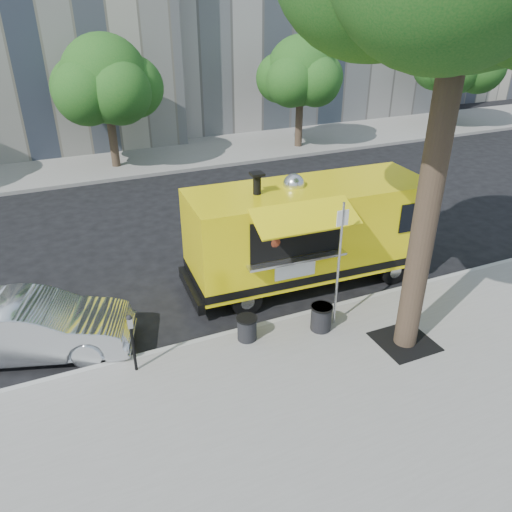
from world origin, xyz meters
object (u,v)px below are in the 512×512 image
Objects in this scene: far_tree_b at (105,79)px; food_truck at (308,231)px; far_tree_c at (301,71)px; trash_bin_right at (321,317)px; parking_meter at (132,336)px; sedan at (33,327)px; sign_post at (339,258)px; trash_bin_left at (247,327)px; far_tree_d at (461,57)px.

food_truck is (2.97, -12.13, -2.32)m from far_tree_b.
far_tree_c reaches higher than trash_bin_right.
trash_bin_right is (4.15, -0.28, -0.51)m from parking_meter.
sedan is (-1.80, 1.59, -0.31)m from parking_meter.
far_tree_b is at bearing 81.90° from parking_meter.
sign_post is at bearing -98.34° from food_truck.
trash_bin_left is (-2.08, 0.25, -1.40)m from sign_post.
far_tree_b is at bearing 106.54° from food_truck.
far_tree_d is (19.00, -0.10, 0.06)m from far_tree_b.
trash_bin_left is at bearing -88.08° from far_tree_b.
food_truck reaches higher than sedan.
sedan is at bearing -174.41° from food_truck.
food_truck is (0.42, 2.12, -0.34)m from sign_post.
far_tree_d is 9.24× the size of trash_bin_right.
far_tree_c is 16.47m from trash_bin_left.
far_tree_b reaches higher than food_truck.
far_tree_d reaches higher than trash_bin_right.
sign_post reaches higher than trash_bin_left.
far_tree_c is 17.82m from parking_meter.
food_truck is 10.84× the size of trash_bin_right.
food_truck is at bearing -69.85° from sedan.
far_tree_b is 9.01m from far_tree_c.
far_tree_d is 4.23× the size of parking_meter.
far_tree_d is (10.00, 0.20, 0.17)m from far_tree_c.
far_tree_c is at bearing 58.09° from trash_bin_left.
far_tree_d reaches higher than food_truck.
far_tree_b is at bearing 179.70° from far_tree_d.
far_tree_d reaches higher than far_tree_c.
trash_bin_left is (-8.53, -13.70, -3.27)m from far_tree_c.
far_tree_d reaches higher than parking_meter.
sedan is at bearing -136.47° from far_tree_c.
far_tree_b is 13.40m from sedan.
trash_bin_right is (-16.85, -14.23, -3.41)m from far_tree_d.
sedan is (-6.35, 1.79, -1.17)m from sign_post.
far_tree_c reaches higher than food_truck.
sign_post is at bearing 11.46° from trash_bin_right.
food_truck is at bearing -143.12° from far_tree_d.
trash_bin_right is (1.68, -0.33, 0.03)m from trash_bin_left.
trash_bin_right is at bearing -168.54° from sign_post.
parking_meter is 2.53m from trash_bin_left.
far_tree_d is 10.14× the size of trash_bin_left.
far_tree_b reaches higher than trash_bin_left.
trash_bin_right is (2.15, -14.33, -3.36)m from far_tree_b.
far_tree_c reaches higher than trash_bin_left.
food_truck is (-6.03, -11.83, -2.21)m from far_tree_c.
far_tree_b is at bearing 100.15° from sign_post.
food_truck is (-16.03, -12.03, -2.38)m from far_tree_d.
far_tree_d is 1.38× the size of sedan.
trash_bin_right is (5.95, -1.87, -0.20)m from sedan.
sedan reaches higher than trash_bin_left.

